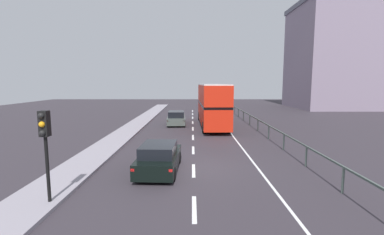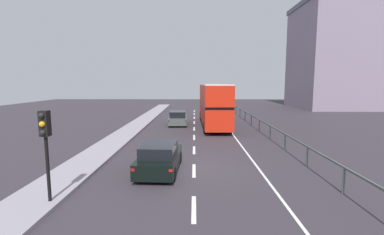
{
  "view_description": "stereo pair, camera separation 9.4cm",
  "coord_description": "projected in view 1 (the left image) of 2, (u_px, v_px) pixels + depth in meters",
  "views": [
    {
      "loc": [
        -0.08,
        -13.6,
        4.37
      ],
      "look_at": [
        -0.16,
        6.64,
        1.79
      ],
      "focal_mm": 25.31,
      "sensor_mm": 36.0,
      "label": 1
    },
    {
      "loc": [
        0.01,
        -13.6,
        4.37
      ],
      "look_at": [
        -0.16,
        6.64,
        1.79
      ],
      "focal_mm": 25.31,
      "sensor_mm": 36.0,
      "label": 2
    }
  ],
  "objects": [
    {
      "name": "traffic_signal_pole",
      "position": [
        46.0,
        134.0,
        9.43
      ],
      "size": [
        0.3,
        0.42,
        3.28
      ],
      "color": "black",
      "rests_on": "near_sidewalk_kerb"
    },
    {
      "name": "bridge_side_railing",
      "position": [
        264.0,
        125.0,
        22.83
      ],
      "size": [
        0.1,
        42.0,
        1.11
      ],
      "color": "#45544D",
      "rests_on": "ground"
    },
    {
      "name": "lane_paint_markings",
      "position": [
        218.0,
        136.0,
        22.54
      ],
      "size": [
        3.47,
        46.0,
        0.01
      ],
      "color": "silver",
      "rests_on": "ground"
    },
    {
      "name": "double_decker_bus_red",
      "position": [
        213.0,
        104.0,
        27.52
      ],
      "size": [
        2.65,
        11.37,
        4.26
      ],
      "rotation": [
        0.0,
        0.0,
        0.02
      ],
      "color": "red",
      "rests_on": "ground"
    },
    {
      "name": "distant_building_block",
      "position": [
        361.0,
        56.0,
        46.9
      ],
      "size": [
        22.33,
        13.49,
        18.1
      ],
      "color": "gray",
      "rests_on": "ground"
    },
    {
      "name": "near_sidewalk_kerb",
      "position": [
        81.0,
        166.0,
        14.06
      ],
      "size": [
        2.15,
        80.0,
        0.14
      ],
      "primitive_type": "cube",
      "color": "gray",
      "rests_on": "ground"
    },
    {
      "name": "sedan_car_ahead",
      "position": [
        177.0,
        118.0,
        28.54
      ],
      "size": [
        2.04,
        4.47,
        1.45
      ],
      "rotation": [
        0.0,
        0.0,
        0.05
      ],
      "color": "#464F4A",
      "rests_on": "ground"
    },
    {
      "name": "hatchback_car_near",
      "position": [
        160.0,
        158.0,
        13.42
      ],
      "size": [
        2.01,
        4.22,
        1.43
      ],
      "rotation": [
        0.0,
        0.0,
        -0.04
      ],
      "color": "black",
      "rests_on": "ground"
    },
    {
      "name": "ground_plane",
      "position": [
        195.0,
        169.0,
        14.05
      ],
      "size": [
        75.71,
        120.0,
        0.1
      ],
      "primitive_type": "cube",
      "color": "#322C33"
    }
  ]
}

